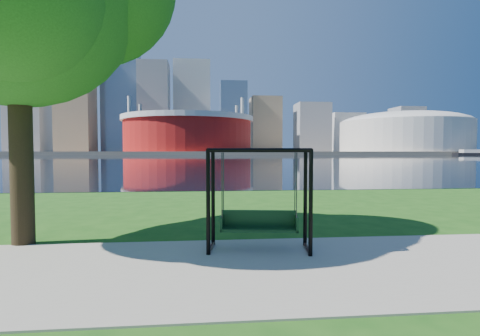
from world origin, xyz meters
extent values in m
plane|color=#1E5114|center=(0.00, 0.00, 0.00)|extent=(900.00, 900.00, 0.00)
cube|color=#9E937F|center=(0.00, -0.50, 0.01)|extent=(120.00, 4.00, 0.03)
cube|color=black|center=(0.00, 102.00, 0.01)|extent=(900.00, 180.00, 0.02)
cube|color=#937F60|center=(0.00, 306.00, 1.00)|extent=(900.00, 228.00, 2.00)
cylinder|color=maroon|center=(-10.00, 235.00, 13.00)|extent=(80.00, 80.00, 22.00)
cylinder|color=silver|center=(-10.00, 235.00, 22.50)|extent=(83.00, 83.00, 3.00)
cylinder|color=silver|center=(22.91, 254.00, 18.00)|extent=(2.00, 2.00, 32.00)
cylinder|color=silver|center=(-42.91, 254.00, 18.00)|extent=(2.00, 2.00, 32.00)
cylinder|color=silver|center=(-42.91, 216.00, 18.00)|extent=(2.00, 2.00, 32.00)
cylinder|color=silver|center=(22.91, 216.00, 18.00)|extent=(2.00, 2.00, 32.00)
cylinder|color=beige|center=(135.00, 235.00, 12.00)|extent=(84.00, 84.00, 20.00)
ellipsoid|color=beige|center=(135.00, 235.00, 21.00)|extent=(84.00, 84.00, 15.12)
cube|color=gray|center=(-140.00, 310.00, 33.00)|extent=(28.00, 28.00, 62.00)
cube|color=#998466|center=(-100.00, 300.00, 46.00)|extent=(26.00, 26.00, 88.00)
cube|color=slate|center=(-70.00, 325.00, 49.50)|extent=(30.00, 24.00, 95.00)
cube|color=gray|center=(-40.00, 305.00, 38.00)|extent=(24.00, 24.00, 72.00)
cube|color=silver|center=(-10.00, 335.00, 42.00)|extent=(32.00, 28.00, 80.00)
cube|color=slate|center=(25.00, 310.00, 31.00)|extent=(22.00, 22.00, 58.00)
cube|color=#998466|center=(55.00, 325.00, 26.00)|extent=(26.00, 26.00, 48.00)
cube|color=gray|center=(95.00, 315.00, 23.00)|extent=(28.00, 24.00, 42.00)
cube|color=silver|center=(135.00, 340.00, 20.00)|extent=(30.00, 26.00, 36.00)
cube|color=gray|center=(185.00, 320.00, 22.00)|extent=(24.00, 24.00, 40.00)
cube|color=#998466|center=(225.00, 335.00, 18.00)|extent=(26.00, 26.00, 32.00)
sphere|color=#998466|center=(-100.00, 300.00, 93.50)|extent=(10.00, 10.00, 10.00)
cylinder|color=black|center=(-0.42, 0.35, 1.01)|extent=(0.09, 0.09, 2.03)
cylinder|color=black|center=(1.50, 0.07, 1.01)|extent=(0.09, 0.09, 2.03)
cylinder|color=black|center=(-0.30, 1.13, 1.01)|extent=(0.09, 0.09, 2.03)
cylinder|color=black|center=(1.62, 0.85, 1.01)|extent=(0.09, 0.09, 2.03)
cylinder|color=black|center=(0.54, 0.21, 2.03)|extent=(1.93, 0.35, 0.08)
cylinder|color=black|center=(0.66, 0.99, 2.03)|extent=(1.93, 0.35, 0.08)
cylinder|color=black|center=(-0.36, 0.74, 2.03)|extent=(0.19, 0.80, 0.08)
cylinder|color=black|center=(-0.36, 0.74, 0.07)|extent=(0.18, 0.79, 0.06)
cylinder|color=black|center=(1.56, 0.46, 2.03)|extent=(0.19, 0.80, 0.08)
cylinder|color=black|center=(1.56, 0.46, 0.07)|extent=(0.18, 0.79, 0.06)
cube|color=black|center=(0.60, 0.60, 0.44)|extent=(1.58, 0.61, 0.05)
cube|color=black|center=(0.62, 0.77, 0.63)|extent=(1.53, 0.26, 0.33)
cube|color=black|center=(-0.14, 0.71, 0.56)|extent=(0.10, 0.40, 0.30)
cube|color=black|center=(1.34, 0.49, 0.56)|extent=(0.10, 0.40, 0.30)
cylinder|color=#2E2E33|center=(-0.14, 0.54, 1.34)|extent=(0.02, 0.02, 1.28)
cylinder|color=#2E2E33|center=(1.30, 0.34, 1.34)|extent=(0.02, 0.02, 1.28)
cylinder|color=#2E2E33|center=(-0.10, 0.86, 1.34)|extent=(0.02, 0.02, 1.28)
cylinder|color=#2E2E33|center=(1.34, 0.66, 1.34)|extent=(0.02, 0.02, 1.28)
cylinder|color=black|center=(-4.35, 1.62, 2.31)|extent=(0.46, 0.46, 4.63)
camera|label=1|loc=(-0.51, -6.75, 2.00)|focal=28.00mm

